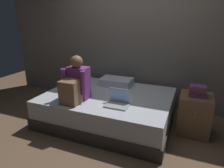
{
  "coord_description": "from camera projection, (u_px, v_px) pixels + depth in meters",
  "views": [
    {
      "loc": [
        0.99,
        -2.43,
        1.63
      ],
      "look_at": [
        -0.05,
        0.1,
        0.72
      ],
      "focal_mm": 32.04,
      "sensor_mm": 36.0,
      "label": 1
    }
  ],
  "objects": [
    {
      "name": "pillow",
      "position": [
        116.0,
        82.0,
        3.58
      ],
      "size": [
        0.56,
        0.36,
        0.13
      ],
      "primitive_type": "cube",
      "color": "silver",
      "rests_on": "bed"
    },
    {
      "name": "person_sitting",
      "position": [
        75.0,
        84.0,
        2.88
      ],
      "size": [
        0.39,
        0.44,
        0.66
      ],
      "color": "#75337A",
      "rests_on": "bed"
    },
    {
      "name": "wall_back",
      "position": [
        138.0,
        34.0,
        3.63
      ],
      "size": [
        5.6,
        0.1,
        2.7
      ],
      "primitive_type": "cube",
      "color": "slate",
      "rests_on": "ground_plane"
    },
    {
      "name": "laptop",
      "position": [
        118.0,
        101.0,
        2.77
      ],
      "size": [
        0.32,
        0.23,
        0.22
      ],
      "color": "#9EA0A5",
      "rests_on": "bed"
    },
    {
      "name": "book_stack",
      "position": [
        198.0,
        91.0,
        2.76
      ],
      "size": [
        0.24,
        0.16,
        0.16
      ],
      "color": "#703D84",
      "rests_on": "nightstand"
    },
    {
      "name": "ground_plane",
      "position": [
        113.0,
        131.0,
        3.0
      ],
      "size": [
        8.0,
        8.0,
        0.0
      ],
      "primitive_type": "plane",
      "color": "brown"
    },
    {
      "name": "nightstand",
      "position": [
        194.0,
        114.0,
        2.89
      ],
      "size": [
        0.44,
        0.46,
        0.59
      ],
      "color": "brown",
      "rests_on": "ground_plane"
    },
    {
      "name": "bed",
      "position": [
        108.0,
        107.0,
        3.26
      ],
      "size": [
        2.0,
        1.5,
        0.47
      ],
      "color": "#332D2B",
      "rests_on": "ground_plane"
    }
  ]
}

